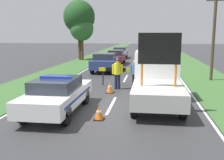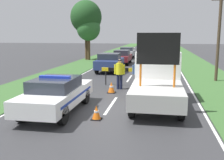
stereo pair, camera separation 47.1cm
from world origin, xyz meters
The scene contains 19 objects.
ground_plane centered at (0.00, 0.00, 0.00)m, with size 160.00×160.00×0.00m, color #333335.
lane_markings centered at (0.00, 19.73, 0.00)m, with size 8.04×71.19×0.01m.
grass_verge_left centered at (-5.87, 20.00, 0.01)m, with size 3.60×120.00×0.03m.
grass_verge_right centered at (5.87, 20.00, 0.01)m, with size 3.60×120.00×0.03m.
police_car centered at (-2.04, -0.72, 0.76)m, with size 1.83×4.83×1.54m.
work_truck centered at (2.04, 1.39, 1.17)m, with size 2.10×5.24×3.25m.
road_barrier centered at (-0.18, 5.34, 0.92)m, with size 2.56×0.08×1.12m.
police_officer centered at (-0.15, 4.24, 1.05)m, with size 0.63×0.40×1.76m.
pedestrian_civilian centered at (0.84, 4.63, 0.99)m, with size 0.60×0.38×1.68m.
traffic_cone_near_police centered at (-0.19, -1.42, 0.26)m, with size 0.39×0.39×0.54m.
traffic_cone_centre_front centered at (-0.45, 3.19, 0.30)m, with size 0.44×0.44×0.61m.
traffic_cone_near_truck centered at (1.64, 4.30, 0.29)m, with size 0.43×0.43×0.59m.
queued_car_hatch_blue centered at (-2.06, 11.26, 0.83)m, with size 1.94×4.12×1.59m.
queued_car_wagon_maroon centered at (-1.84, 17.29, 0.79)m, with size 1.72×4.26×1.51m.
queued_car_sedan_silver centered at (-2.16, 24.35, 0.77)m, with size 1.76×4.25×1.48m.
queued_car_sedan_black centered at (2.01, 30.68, 0.75)m, with size 1.76×4.55×1.43m.
roadside_tree_near_left centered at (-6.53, 20.93, 3.85)m, with size 2.88×2.88×5.40m.
roadside_tree_near_right centered at (-6.90, 21.26, 5.26)m, with size 3.84×3.84×7.31m.
utility_pole centered at (5.98, 8.03, 3.13)m, with size 1.20×0.20×6.03m.
Camera 2 is at (2.07, -10.70, 3.19)m, focal length 42.00 mm.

